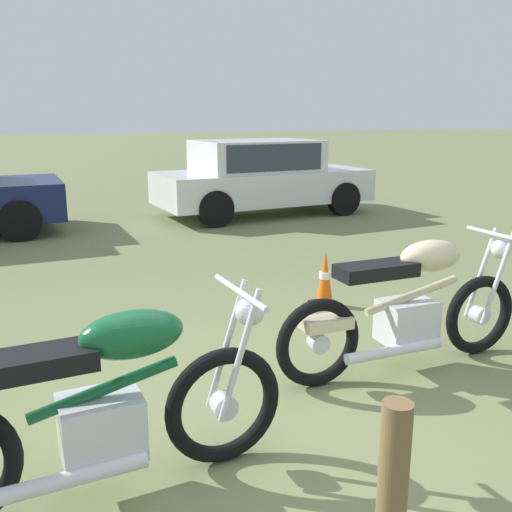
{
  "coord_description": "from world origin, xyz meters",
  "views": [
    {
      "loc": [
        -1.3,
        -2.92,
        1.89
      ],
      "look_at": [
        0.45,
        1.29,
        0.75
      ],
      "focal_mm": 39.6,
      "sensor_mm": 36.0,
      "label": 1
    }
  ],
  "objects_px": {
    "motorcycle_cream": "(409,307)",
    "traffic_cone": "(325,280)",
    "motorcycle_green": "(101,407)",
    "car_white": "(260,174)"
  },
  "relations": [
    {
      "from": "motorcycle_cream",
      "to": "traffic_cone",
      "type": "height_order",
      "value": "motorcycle_cream"
    },
    {
      "from": "traffic_cone",
      "to": "motorcycle_green",
      "type": "bearing_deg",
      "value": -138.9
    },
    {
      "from": "motorcycle_cream",
      "to": "car_white",
      "type": "xyz_separation_m",
      "value": [
        1.67,
        6.79,
        0.3
      ]
    },
    {
      "from": "motorcycle_green",
      "to": "car_white",
      "type": "relative_size",
      "value": 0.49
    },
    {
      "from": "motorcycle_green",
      "to": "motorcycle_cream",
      "type": "height_order",
      "value": "same"
    },
    {
      "from": "motorcycle_cream",
      "to": "traffic_cone",
      "type": "xyz_separation_m",
      "value": [
        0.16,
        1.54,
        -0.23
      ]
    },
    {
      "from": "car_white",
      "to": "traffic_cone",
      "type": "bearing_deg",
      "value": -110.05
    },
    {
      "from": "motorcycle_cream",
      "to": "car_white",
      "type": "bearing_deg",
      "value": 75.98
    },
    {
      "from": "car_white",
      "to": "traffic_cone",
      "type": "xyz_separation_m",
      "value": [
        -1.51,
        -5.25,
        -0.53
      ]
    },
    {
      "from": "motorcycle_green",
      "to": "car_white",
      "type": "bearing_deg",
      "value": 58.51
    }
  ]
}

